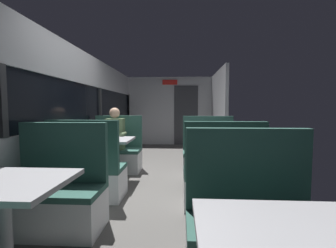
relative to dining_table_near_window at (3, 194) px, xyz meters
name	(u,v)px	position (x,y,z in m)	size (l,w,h in m)	color
ground_plane	(157,186)	(0.89, 2.09, -0.65)	(3.30, 9.20, 0.02)	#514F4C
carriage_window_panel_left	(69,117)	(-0.56, 2.09, 0.47)	(0.09, 8.48, 2.30)	#B2B2B7
carriage_end_bulkhead	(172,111)	(0.95, 6.28, 0.50)	(2.90, 0.11, 2.30)	#B2B2B7
carriage_aisle_panel_right	(218,112)	(2.34, 5.09, 0.51)	(0.08, 2.40, 2.30)	#B2B2B7
dining_table_near_window	(3,194)	(0.00, 0.00, 0.00)	(0.90, 0.70, 0.74)	#9E9EA3
bench_near_window_facing_entry	(57,198)	(0.00, 0.70, -0.31)	(0.95, 0.50, 1.10)	silver
dining_table_mid_window	(105,145)	(0.00, 2.21, 0.00)	(0.90, 0.70, 0.74)	#9E9EA3
bench_mid_window_facing_end	(89,175)	(0.00, 1.51, -0.31)	(0.95, 0.50, 1.10)	silver
bench_mid_window_facing_entry	(117,154)	(0.00, 2.91, -0.31)	(0.95, 0.50, 1.10)	silver
bench_front_aisle_facing_entry	(252,236)	(1.79, 0.10, -0.31)	(0.95, 0.50, 1.10)	silver
dining_table_rear_aisle	(214,148)	(1.79, 2.01, 0.00)	(0.90, 0.70, 0.74)	#9E9EA3
bench_rear_aisle_facing_end	(222,182)	(1.79, 1.31, -0.31)	(0.95, 0.50, 1.10)	silver
bench_rear_aisle_facing_entry	(209,158)	(1.79, 2.71, -0.31)	(0.95, 0.50, 1.10)	silver
seated_passenger	(116,145)	(0.00, 2.83, -0.10)	(0.47, 0.55, 1.26)	#26262D
coffee_cup_primary	(202,140)	(1.59, 1.85, 0.15)	(0.07, 0.07, 0.09)	#26598C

